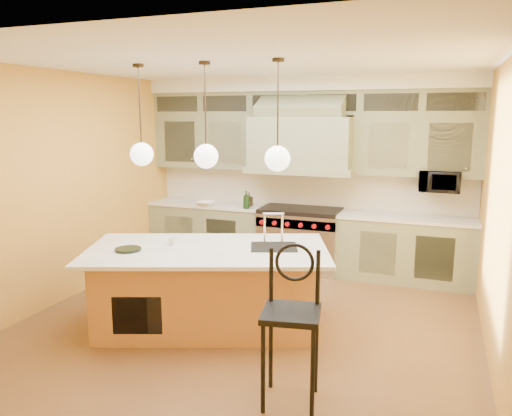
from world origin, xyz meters
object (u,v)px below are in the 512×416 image
at_px(kitchen_island, 209,286).
at_px(counter_stool, 292,314).
at_px(range, 300,239).
at_px(microwave, 440,181).

xyz_separation_m(kitchen_island, counter_stool, (1.29, -1.11, 0.29)).
bearing_deg(range, kitchen_island, -99.35).
bearing_deg(kitchen_island, range, 60.34).
bearing_deg(kitchen_island, counter_stool, -61.18).
distance_m(kitchen_island, microwave, 3.56).
bearing_deg(counter_stool, range, 94.62).
bearing_deg(counter_stool, microwave, 64.04).
bearing_deg(microwave, range, -176.88).
bearing_deg(microwave, counter_stool, -106.28).
height_order(range, kitchen_island, kitchen_island).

